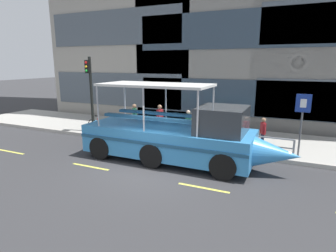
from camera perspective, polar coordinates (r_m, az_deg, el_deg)
name	(u,v)px	position (r m, az deg, el deg)	size (l,w,h in m)	color
ground_plane	(150,170)	(11.20, -3.71, -9.02)	(120.00, 120.00, 0.00)	#333335
sidewalk	(196,136)	(16.08, 5.71, -1.94)	(32.00, 4.80, 0.18)	#A8A59E
curb_edge	(180,147)	(13.83, 2.37, -4.33)	(32.00, 0.18, 0.18)	#B2ADA3
lane_centreline	(142,176)	(10.68, -5.37, -10.15)	(25.80, 0.12, 0.01)	#DBD64C
curb_guardrail	(183,133)	(13.95, 3.13, -1.47)	(10.19, 0.09, 0.81)	gray
traffic_light_pole	(90,87)	(16.74, -15.53, 7.60)	(0.24, 0.46, 4.31)	black
parking_sign	(302,115)	(13.09, 25.64, 2.10)	(0.60, 0.12, 2.70)	#4C4F54
leaned_bicycle	(100,125)	(16.92, -13.70, 0.12)	(1.74, 0.46, 0.96)	black
duck_tour_boat	(178,137)	(11.82, 2.11, -2.29)	(9.05, 2.47, 3.29)	#388CD1
pedestrian_near_bow	(263,130)	(13.68, 18.75, -0.86)	(0.28, 0.39, 1.51)	#1E2338
pedestrian_mid_left	(188,121)	(15.10, 4.13, 1.02)	(0.38, 0.29, 1.50)	#1E2338
pedestrian_mid_right	(160,117)	(15.48, -1.67, 1.84)	(0.29, 0.47, 1.72)	black
pedestrian_near_stern	(135,116)	(16.12, -6.81, 2.11)	(0.37, 0.37, 1.69)	black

